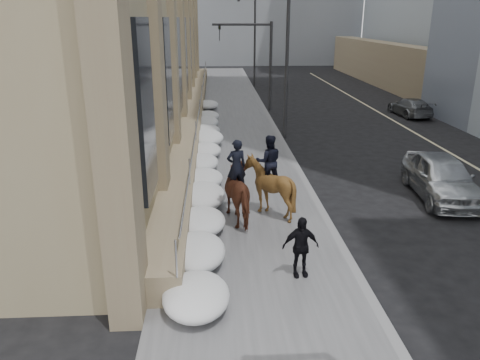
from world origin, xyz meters
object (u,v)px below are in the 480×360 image
Objects in this scene: car_grey at (410,107)px; mounted_horse_left at (242,190)px; pedestrian at (300,247)px; car_silver at (441,177)px; mounted_horse_right at (269,183)px.

mounted_horse_left is at bearing 50.25° from car_grey.
car_silver is (6.10, 5.36, -0.11)m from pedestrian.
car_grey is at bearing 55.74° from pedestrian.
car_silver is at bearing 68.23° from car_grey.
mounted_horse_right is at bearing -169.19° from mounted_horse_left.
pedestrian reaches higher than car_grey.
car_grey is (12.20, 16.67, -0.52)m from mounted_horse_left.
mounted_horse_right reaches higher than car_grey.
mounted_horse_left is 0.56× the size of car_silver.
mounted_horse_left is 1.00m from mounted_horse_right.
mounted_horse_left reaches higher than car_grey.
pedestrian reaches higher than car_silver.
pedestrian is at bearing 93.16° from mounted_horse_left.
car_silver is 1.13× the size of car_grey.
pedestrian is at bearing 93.35° from mounted_horse_right.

